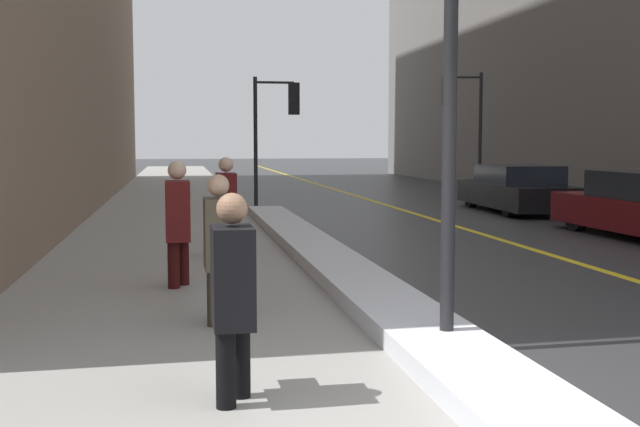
{
  "coord_description": "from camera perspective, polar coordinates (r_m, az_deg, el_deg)",
  "views": [
    {
      "loc": [
        -1.91,
        -4.47,
        1.83
      ],
      "look_at": [
        -0.4,
        4.0,
        1.05
      ],
      "focal_mm": 45.0,
      "sensor_mm": 36.0,
      "label": 1
    }
  ],
  "objects": [
    {
      "name": "lamp_post",
      "position": [
        6.99,
        9.32,
        14.46
      ],
      "size": [
        0.28,
        0.28,
        4.96
      ],
      "color": "black",
      "rests_on": "ground"
    },
    {
      "name": "road_centre_stripe",
      "position": [
        20.43,
        6.73,
        0.0
      ],
      "size": [
        0.16,
        80.0,
        0.0
      ],
      "color": "gold",
      "rests_on": "ground"
    },
    {
      "name": "sidewalk_slab",
      "position": [
        19.55,
        -10.35,
        -0.27
      ],
      "size": [
        4.0,
        80.0,
        0.01
      ],
      "color": "gray",
      "rests_on": "ground"
    },
    {
      "name": "parked_car_black",
      "position": [
        21.49,
        13.83,
        1.67
      ],
      "size": [
        1.92,
        4.73,
        1.22
      ],
      "rotation": [
        0.0,
        0.0,
        1.53
      ],
      "color": "black",
      "rests_on": "ground"
    },
    {
      "name": "pedestrian_trailing",
      "position": [
        12.61,
        -6.68,
        0.81
      ],
      "size": [
        0.3,
        0.51,
        1.58
      ],
      "rotation": [
        0.0,
        0.0,
        -1.56
      ],
      "color": "#340C0C",
      "rests_on": "ground"
    },
    {
      "name": "pedestrian_with_shoulder_bag",
      "position": [
        5.59,
        -6.24,
        -5.29
      ],
      "size": [
        0.28,
        0.69,
        1.48
      ],
      "rotation": [
        0.0,
        0.0,
        -1.56
      ],
      "color": "black",
      "rests_on": "ground"
    },
    {
      "name": "snow_bank_curb",
      "position": [
        11.82,
        0.54,
        -3.24
      ],
      "size": [
        0.84,
        17.2,
        0.2
      ],
      "color": "silver",
      "rests_on": "ground"
    },
    {
      "name": "pedestrian_in_glasses",
      "position": [
        10.11,
        -10.08,
        -0.29
      ],
      "size": [
        0.31,
        0.52,
        1.58
      ],
      "rotation": [
        0.0,
        0.0,
        -1.56
      ],
      "color": "#340C0C",
      "rests_on": "ground"
    },
    {
      "name": "traffic_light_far",
      "position": [
        26.3,
        9.94,
        7.44
      ],
      "size": [
        1.3,
        0.36,
        4.02
      ],
      "rotation": [
        0.0,
        0.0,
        2.97
      ],
      "color": "black",
      "rests_on": "ground"
    },
    {
      "name": "pedestrian_nearside",
      "position": [
        8.01,
        -7.2,
        -2.0
      ],
      "size": [
        0.29,
        0.49,
        1.5
      ],
      "rotation": [
        0.0,
        0.0,
        -1.56
      ],
      "color": "#2A241B",
      "rests_on": "ground"
    },
    {
      "name": "traffic_light_near",
      "position": [
        22.87,
        -2.9,
        7.14
      ],
      "size": [
        1.31,
        0.32,
        3.63
      ],
      "rotation": [
        0.0,
        0.0,
        0.01
      ],
      "color": "black",
      "rests_on": "ground"
    }
  ]
}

